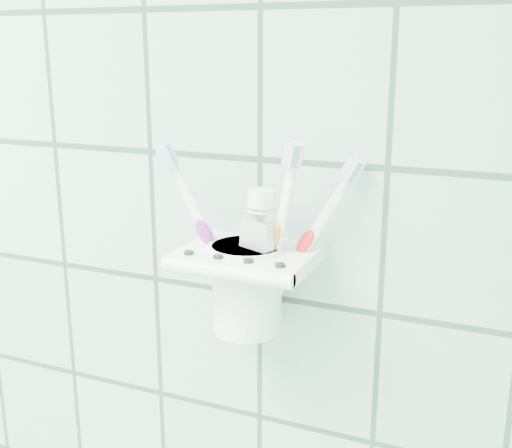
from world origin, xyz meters
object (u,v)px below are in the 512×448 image
cup (247,284)px  toothbrush_blue (258,231)px  toothpaste_tube (248,250)px  toothbrush_pink (247,225)px  holder_bracket (248,258)px  toothbrush_orange (261,229)px

cup → toothbrush_blue: bearing=-1.4°
toothpaste_tube → toothbrush_pink: bearing=139.7°
toothpaste_tube → toothbrush_blue: bearing=87.3°
toothbrush_pink → toothbrush_blue: toothbrush_pink is taller
toothbrush_blue → cup: bearing=-155.0°
cup → toothpaste_tube: 0.04m
holder_bracket → toothpaste_tube: (0.00, -0.01, 0.01)m
cup → toothbrush_blue: 0.06m
cup → toothpaste_tube: bearing=-62.3°
toothbrush_pink → toothbrush_blue: 0.02m
toothbrush_blue → toothpaste_tube: bearing=-89.9°
toothbrush_blue → holder_bracket: bearing=-128.3°
holder_bracket → toothbrush_orange: toothbrush_orange is taller
toothpaste_tube → cup: bearing=141.3°
cup → toothbrush_orange: size_ratio=0.47×
toothbrush_blue → toothbrush_pink: bearing=171.7°
toothbrush_blue → toothpaste_tube: (-0.01, -0.01, -0.02)m
toothbrush_pink → toothbrush_orange: size_ratio=0.99×
toothbrush_pink → holder_bracket: bearing=-70.8°
toothbrush_blue → toothbrush_orange: 0.01m
cup → toothbrush_pink: toothbrush_pink is taller
cup → toothbrush_orange: toothbrush_orange is taller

